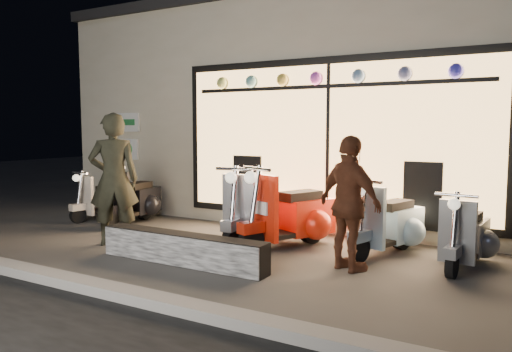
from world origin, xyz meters
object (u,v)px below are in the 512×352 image
at_px(graffiti_barrier, 183,249).
at_px(woman, 350,204).
at_px(scooter_red, 297,215).
at_px(scooter_silver, 257,210).
at_px(man, 114,179).

bearing_deg(graffiti_barrier, woman, 22.24).
distance_m(graffiti_barrier, woman, 2.19).
bearing_deg(graffiti_barrier, scooter_red, 62.25).
xyz_separation_m(graffiti_barrier, scooter_red, (0.85, 1.62, 0.27)).
bearing_deg(scooter_silver, woman, -31.07).
relative_size(scooter_red, man, 0.81).
relative_size(graffiti_barrier, scooter_red, 1.52).
distance_m(scooter_silver, man, 2.22).
relative_size(graffiti_barrier, man, 1.23).
bearing_deg(man, scooter_red, 164.71).
height_order(man, woman, man).
bearing_deg(graffiti_barrier, scooter_silver, 86.34).
relative_size(graffiti_barrier, scooter_silver, 1.52).
bearing_deg(scooter_red, scooter_silver, -164.37).
height_order(scooter_silver, scooter_red, scooter_red).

